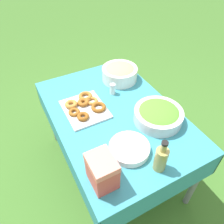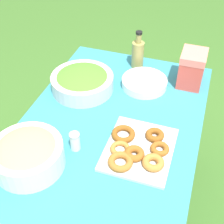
{
  "view_description": "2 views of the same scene",
  "coord_description": "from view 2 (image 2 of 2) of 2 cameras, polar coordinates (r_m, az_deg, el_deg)",
  "views": [
    {
      "loc": [
        -1.08,
        0.59,
        1.93
      ],
      "look_at": [
        -0.01,
        0.03,
        0.78
      ],
      "focal_mm": 35.0,
      "sensor_mm": 36.0,
      "label": 1
    },
    {
      "loc": [
        1.11,
        0.38,
        1.87
      ],
      "look_at": [
        0.02,
        0.01,
        0.85
      ],
      "focal_mm": 50.0,
      "sensor_mm": 36.0,
      "label": 2
    }
  ],
  "objects": [
    {
      "name": "ground_plane",
      "position": [
        2.21,
        -0.21,
        -16.3
      ],
      "size": [
        14.0,
        14.0,
        0.0
      ],
      "primitive_type": "plane",
      "color": "#3D6B28"
    },
    {
      "name": "picnic_table",
      "position": [
        1.69,
        -0.27,
        -4.38
      ],
      "size": [
        1.36,
        0.92,
        0.76
      ],
      "color": "teal",
      "rests_on": "ground_plane"
    },
    {
      "name": "salad_bowl",
      "position": [
        1.82,
        -5.45,
        5.66
      ],
      "size": [
        0.36,
        0.36,
        0.11
      ],
      "color": "silver",
      "rests_on": "picnic_table"
    },
    {
      "name": "pasta_bowl",
      "position": [
        1.43,
        -15.18,
        -7.38
      ],
      "size": [
        0.32,
        0.32,
        0.14
      ],
      "color": "white",
      "rests_on": "picnic_table"
    },
    {
      "name": "donut_platter",
      "position": [
        1.47,
        4.73,
        -6.8
      ],
      "size": [
        0.37,
        0.33,
        0.05
      ],
      "color": "silver",
      "rests_on": "picnic_table"
    },
    {
      "name": "plate_stack",
      "position": [
        1.86,
        5.93,
        5.35
      ],
      "size": [
        0.27,
        0.27,
        0.05
      ],
      "color": "white",
      "rests_on": "picnic_table"
    },
    {
      "name": "olive_oil_bottle",
      "position": [
        2.0,
        4.73,
        10.65
      ],
      "size": [
        0.08,
        0.08,
        0.24
      ],
      "color": "#998E4C",
      "rests_on": "picnic_table"
    },
    {
      "name": "cooler_box",
      "position": [
        1.89,
        14.38,
        7.73
      ],
      "size": [
        0.17,
        0.14,
        0.21
      ],
      "color": "#E04C42",
      "rests_on": "picnic_table"
    },
    {
      "name": "salt_shaker",
      "position": [
        1.47,
        -6.79,
        -5.34
      ],
      "size": [
        0.05,
        0.05,
        0.1
      ],
      "color": "white",
      "rests_on": "picnic_table"
    }
  ]
}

